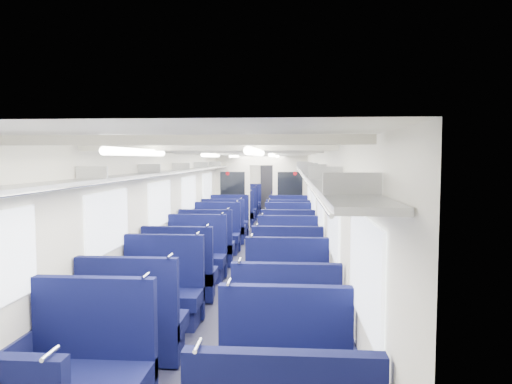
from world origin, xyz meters
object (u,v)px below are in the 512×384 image
Objects in this scene: seat_16 at (224,230)px; seat_27 at (289,205)px; seat_13 at (288,248)px; seat_7 at (287,302)px; seat_15 at (288,238)px; seat_8 at (180,277)px; end_door at (269,187)px; seat_22 at (241,211)px; bulkhead at (261,190)px; seat_21 at (288,215)px; seat_20 at (237,215)px; seat_26 at (247,204)px; seat_5 at (286,337)px; seat_14 at (217,237)px; seat_25 at (289,207)px; seat_9 at (287,276)px; seat_23 at (289,211)px; seat_6 at (162,296)px; seat_17 at (288,231)px; seat_19 at (288,225)px; seat_11 at (288,262)px; seat_10 at (196,259)px; seat_4 at (133,327)px; seat_18 at (229,224)px; seat_2 at (88,375)px; seat_12 at (207,248)px.

seat_27 is (1.66, 6.51, 0.00)m from seat_16.
seat_7 is at bearing -90.00° from seat_13.
seat_16 is 6.72m from seat_27.
seat_15 is (0.00, 4.78, 0.00)m from seat_7.
seat_15 is at bearing 65.48° from seat_8.
seat_22 is (-0.83, -3.74, -0.63)m from end_door.
bulkhead is 1.45m from seat_21.
seat_20 is 3.66m from seat_26.
seat_5 is 10.26m from seat_20.
seat_15 is 1.00× the size of seat_20.
seat_25 is (1.66, 6.68, 0.00)m from seat_14.
seat_23 is at bearing 90.00° from seat_9.
seat_8 is at bearing 90.00° from seat_6.
end_door is 8.18m from seat_17.
seat_14 is at bearing -106.66° from seat_23.
seat_14 is at bearing -103.67° from bulkhead.
seat_13 is (0.83, -4.62, -0.86)m from bulkhead.
seat_13 is 7.89m from seat_25.
seat_19 is 3.39m from seat_23.
seat_6 is at bearing -106.41° from seat_17.
end_door reaches higher than seat_23.
seat_11 is at bearing -90.00° from seat_25.
seat_13 and seat_26 have the same top height.
seat_17 is (1.66, 3.37, 0.00)m from seat_10.
seat_20 and seat_22 have the same top height.
seat_10 is (0.00, 2.27, 0.00)m from seat_6.
seat_4 is 11.45m from seat_23.
seat_16 and seat_18 have the same top height.
seat_27 is (1.66, 14.54, 0.00)m from seat_2.
seat_7 is at bearing -76.54° from seat_18.
seat_2 is 1.00× the size of seat_23.
seat_23 is (1.66, 10.20, 0.00)m from seat_6.
seat_4 is at bearing -90.00° from seat_8.
seat_9 is at bearing 35.19° from seat_6.
seat_18 is at bearing 90.00° from seat_4.
seat_5 is 1.18m from seat_7.
seat_10 is 1.00× the size of seat_27.
seat_18 is at bearing 90.00° from seat_6.
seat_4 and seat_17 have the same top height.
seat_4 is 11.15m from seat_22.
seat_9 is 3.50m from seat_15.
seat_12 is at bearing 90.00° from seat_6.
bulkhead is 4.59m from seat_26.
seat_13 is at bearing -79.61° from seat_26.
seat_4 is at bearing -93.19° from end_door.
seat_19 and seat_21 have the same top height.
seat_6 is at bearing -90.00° from seat_26.
seat_8 and seat_23 have the same top height.
seat_10 is 1.00× the size of seat_12.
seat_22 is (0.00, 7.75, 0.00)m from seat_10.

